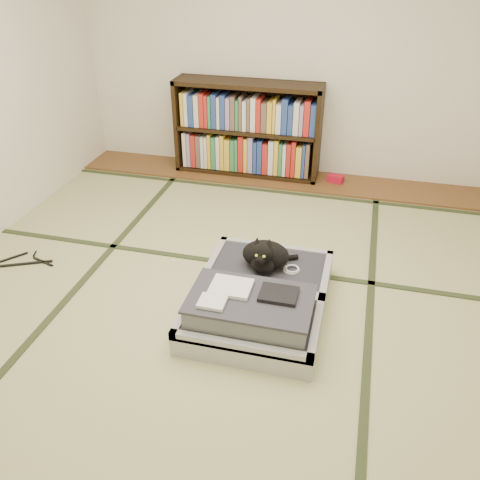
# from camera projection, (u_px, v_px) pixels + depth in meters

# --- Properties ---
(floor) EXTENTS (4.50, 4.50, 0.00)m
(floor) POSITION_uv_depth(u_px,v_px,m) (220.00, 296.00, 3.48)
(floor) COLOR #C8C285
(floor) RESTS_ON ground
(wood_strip) EXTENTS (4.00, 0.50, 0.02)m
(wood_strip) POSITION_uv_depth(u_px,v_px,m) (275.00, 178.00, 5.13)
(wood_strip) COLOR brown
(wood_strip) RESTS_ON ground
(red_item) EXTENTS (0.17, 0.13, 0.07)m
(red_item) POSITION_uv_depth(u_px,v_px,m) (336.00, 179.00, 5.01)
(red_item) COLOR #B80E27
(red_item) RESTS_ON wood_strip
(room_shell) EXTENTS (4.50, 4.50, 4.50)m
(room_shell) POSITION_uv_depth(u_px,v_px,m) (215.00, 79.00, 2.72)
(room_shell) COLOR white
(room_shell) RESTS_ON ground
(tatami_borders) EXTENTS (4.00, 4.50, 0.01)m
(tatami_borders) POSITION_uv_depth(u_px,v_px,m) (238.00, 257.00, 3.89)
(tatami_borders) COLOR #2D381E
(tatami_borders) RESTS_ON ground
(bookcase) EXTENTS (1.44, 0.33, 0.93)m
(bookcase) POSITION_uv_depth(u_px,v_px,m) (247.00, 131.00, 5.03)
(bookcase) COLOR black
(bookcase) RESTS_ON wood_strip
(suitcase) EXTENTS (0.83, 1.11, 0.33)m
(suitcase) POSITION_uv_depth(u_px,v_px,m) (258.00, 300.00, 3.25)
(suitcase) COLOR #AAAAAF
(suitcase) RESTS_ON floor
(cat) EXTENTS (0.37, 0.37, 0.30)m
(cat) POSITION_uv_depth(u_px,v_px,m) (265.00, 256.00, 3.42)
(cat) COLOR black
(cat) RESTS_ON suitcase
(cable_coil) EXTENTS (0.12, 0.12, 0.03)m
(cable_coil) POSITION_uv_depth(u_px,v_px,m) (292.00, 269.00, 3.45)
(cable_coil) COLOR white
(cable_coil) RESTS_ON suitcase
(hanger) EXTENTS (0.42, 0.28, 0.01)m
(hanger) POSITION_uv_depth(u_px,v_px,m) (26.00, 261.00, 3.83)
(hanger) COLOR black
(hanger) RESTS_ON floor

